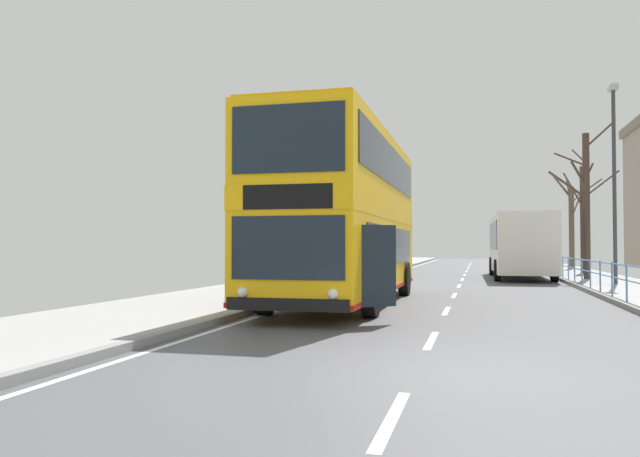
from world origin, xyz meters
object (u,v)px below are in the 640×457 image
object	(u,v)px
bare_tree_far_01	(586,201)
double_decker_bus_main	(345,216)
background_bus_far_lane	(520,244)
bare_tree_far_02	(584,217)
street_lamp_far_side	(614,168)
bare_tree_far_00	(571,224)

from	to	relation	value
bare_tree_far_01	double_decker_bus_main	bearing A→B (deg)	-122.48
double_decker_bus_main	bare_tree_far_01	bearing A→B (deg)	57.52
background_bus_far_lane	bare_tree_far_02	bearing A→B (deg)	43.50
double_decker_bus_main	street_lamp_far_side	bearing A→B (deg)	46.74
background_bus_far_lane	bare_tree_far_00	distance (m)	10.89
street_lamp_far_side	bare_tree_far_01	size ratio (longest dim) A/B	1.12
street_lamp_far_side	bare_tree_far_01	bearing A→B (deg)	97.45
double_decker_bus_main	bare_tree_far_00	size ratio (longest dim) A/B	1.75
bare_tree_far_00	double_decker_bus_main	bearing A→B (deg)	-109.65
bare_tree_far_00	street_lamp_far_side	bearing A→B (deg)	-92.40
background_bus_far_lane	bare_tree_far_01	xyz separation A→B (m)	(2.56, -2.91, 1.84)
street_lamp_far_side	bare_tree_far_01	xyz separation A→B (m)	(-0.46, 3.56, -0.99)
bare_tree_far_01	street_lamp_far_side	bearing A→B (deg)	-82.55
background_bus_far_lane	street_lamp_far_side	distance (m)	7.68
background_bus_far_lane	street_lamp_far_side	world-z (taller)	street_lamp_far_side
street_lamp_far_side	bare_tree_far_01	world-z (taller)	street_lamp_far_side
bare_tree_far_00	bare_tree_far_02	distance (m)	6.91
bare_tree_far_00	bare_tree_far_02	xyz separation A→B (m)	(-0.30, -6.90, 0.11)
double_decker_bus_main	bare_tree_far_01	distance (m)	14.88
background_bus_far_lane	street_lamp_far_side	bearing A→B (deg)	-64.90
bare_tree_far_01	bare_tree_far_02	distance (m)	6.23
double_decker_bus_main	bare_tree_far_00	world-z (taller)	bare_tree_far_00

